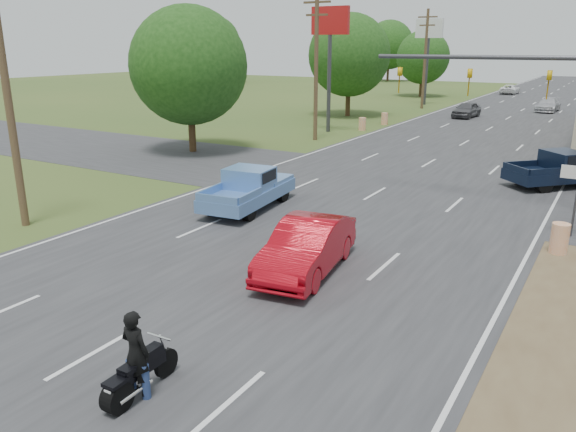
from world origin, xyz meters
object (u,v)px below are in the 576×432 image
Objects in this scene: red_convertible at (307,247)px; blue_pickup at (250,188)px; rider at (136,357)px; motorcycle at (136,377)px; distant_car_silver at (548,105)px; distant_car_white at (510,89)px; navy_pickup at (563,169)px; distant_car_grey at (467,110)px.

red_convertible is 7.23m from blue_pickup.
rider is at bearing -96.39° from red_convertible.
rider reaches higher than motorcycle.
rider is 13.15m from blue_pickup.
distant_car_white is (-7.26, 20.46, -0.05)m from distant_car_silver.
blue_pickup is (-5.59, 11.94, 0.41)m from motorcycle.
distant_car_white is (-6.62, 69.57, -0.15)m from red_convertible.
distant_car_grey is at bearing 156.95° from navy_pickup.
motorcycle is 0.38× the size of navy_pickup.
distant_car_silver is at bearing 109.46° from distant_car_white.
distant_car_grey is 0.93× the size of distant_car_white.
rider is 0.34× the size of navy_pickup.
distant_car_silver reaches higher than distant_car_white.
distant_car_grey reaches higher than distant_car_white.
red_convertible is at bearing -48.52° from blue_pickup.
distant_car_white is at bearing 97.99° from distant_car_grey.
red_convertible reaches higher than distant_car_grey.
navy_pickup is at bearing 38.44° from blue_pickup.
red_convertible is 40.33m from distant_car_grey.
motorcycle is (0.23, -7.09, -0.34)m from red_convertible.
blue_pickup is (-5.36, 4.85, 0.07)m from red_convertible.
motorcycle is 0.42× the size of distant_car_silver.
navy_pickup is at bearing -104.14° from rider.
navy_pickup is 1.21× the size of distant_car_grey.
distant_car_silver is at bearing 75.90° from blue_pickup.
distant_car_white is at bearing 87.19° from red_convertible.
red_convertible is 0.93× the size of navy_pickup.
motorcycle is 13.19m from blue_pickup.
distant_car_grey is 10.83m from distant_car_silver.
red_convertible is 2.78× the size of rider.
red_convertible is 7.06m from rider.
red_convertible reaches higher than distant_car_white.
navy_pickup is 26.69m from distant_car_grey.
rider is (0.23, -7.05, 0.07)m from red_convertible.
distant_car_white is at bearing 93.72° from motorcycle.
rider is 23.09m from navy_pickup.
navy_pickup reaches higher than distant_car_silver.
navy_pickup is (5.33, 15.47, 0.08)m from red_convertible.
red_convertible reaches higher than motorcycle.
navy_pickup is 1.08× the size of distant_car_silver.
rider is 0.36× the size of distant_car_silver.
rider reaches higher than distant_car_silver.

